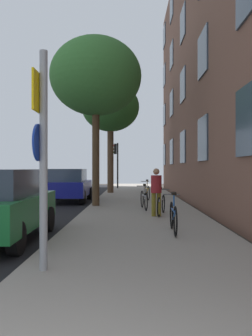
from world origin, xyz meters
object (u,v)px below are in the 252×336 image
at_px(pedestrian_0, 156,189).
at_px(tree_near, 96,77).
at_px(bicycle_1, 161,204).
at_px(traffic_light, 116,157).
at_px(bicycle_2, 144,199).
at_px(tree_far, 110,108).
at_px(sign_post, 42,147).
at_px(car_1, 69,185).
at_px(bicycle_0, 173,216).
at_px(bicycle_3, 147,192).

bearing_deg(pedestrian_0, tree_near, 125.63).
height_order(bicycle_1, pedestrian_0, pedestrian_0).
xyz_separation_m(traffic_light, bicycle_2, (1.64, -13.88, -2.03)).
height_order(tree_far, pedestrian_0, tree_far).
distance_m(sign_post, bicycle_1, 6.85).
height_order(tree_near, car_1, tree_near).
bearing_deg(sign_post, pedestrian_0, 70.07).
bearing_deg(bicycle_1, pedestrian_0, -118.90).
bearing_deg(car_1, bicycle_1, -53.65).
height_order(tree_near, bicycle_1, tree_near).
xyz_separation_m(tree_far, bicycle_2, (1.80, -8.99, -5.02)).
height_order(traffic_light, bicycle_1, traffic_light).
bearing_deg(tree_near, bicycle_2, -33.73).
xyz_separation_m(pedestrian_0, car_1, (-3.88, 5.87, -0.15)).
bearing_deg(pedestrian_0, car_1, 123.46).
bearing_deg(bicycle_0, bicycle_2, 96.49).
distance_m(traffic_light, bicycle_1, 15.69).
xyz_separation_m(traffic_light, bicycle_1, (2.16, -15.41, -2.05)).
relative_size(tree_near, bicycle_1, 4.11).
distance_m(tree_near, bicycle_1, 6.21).
height_order(tree_near, pedestrian_0, tree_near).
bearing_deg(sign_post, tree_far, 89.94).
height_order(tree_far, bicycle_0, tree_far).
xyz_separation_m(sign_post, tree_far, (0.02, 16.77, 3.54)).
bearing_deg(car_1, sign_post, -81.63).
relative_size(sign_post, tree_near, 0.48).
bearing_deg(car_1, tree_near, -59.22).
height_order(sign_post, bicycle_0, sign_post).
xyz_separation_m(bicycle_1, bicycle_3, (-0.23, 5.73, 0.03)).
distance_m(tree_near, bicycle_3, 6.14).
bearing_deg(car_1, bicycle_0, -64.78).
height_order(traffic_light, car_1, traffic_light).
height_order(sign_post, pedestrian_0, sign_post).
relative_size(traffic_light, tree_near, 0.50).
height_order(bicycle_0, car_1, car_1).
xyz_separation_m(tree_far, bicycle_3, (2.09, -4.78, -5.01)).
height_order(traffic_light, tree_far, tree_far).
bearing_deg(bicycle_0, bicycle_1, 90.32).
relative_size(bicycle_3, pedestrian_0, 1.13).
distance_m(bicycle_1, pedestrian_0, 0.65).
relative_size(traffic_light, bicycle_0, 2.02).
xyz_separation_m(bicycle_1, bicycle_2, (-0.51, 1.53, 0.02)).
distance_m(tree_far, bicycle_3, 7.23).
height_order(sign_post, traffic_light, traffic_light).
height_order(tree_near, tree_far, tree_far).
bearing_deg(sign_post, bicycle_2, 76.84).
xyz_separation_m(sign_post, bicycle_0, (2.35, 3.11, -1.47)).
xyz_separation_m(sign_post, pedestrian_0, (2.15, 5.92, -0.98)).
height_order(sign_post, bicycle_2, sign_post).
relative_size(traffic_light, bicycle_2, 2.06).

